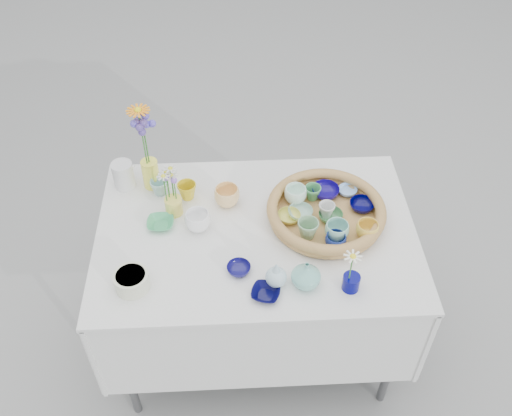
{
  "coord_description": "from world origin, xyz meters",
  "views": [
    {
      "loc": [
        -0.08,
        -1.54,
        2.4
      ],
      "look_at": [
        0.0,
        0.02,
        0.87
      ],
      "focal_mm": 40.0,
      "sensor_mm": 36.0,
      "label": 1
    }
  ],
  "objects_px": {
    "tall_vase_yellow": "(151,174)",
    "wicker_tray": "(326,212)",
    "bud_vase_seafoam": "(306,274)",
    "display_table": "(256,338)"
  },
  "relations": [
    {
      "from": "display_table",
      "to": "wicker_tray",
      "type": "relative_size",
      "value": 2.66
    },
    {
      "from": "bud_vase_seafoam",
      "to": "wicker_tray",
      "type": "bearing_deg",
      "value": 70.18
    },
    {
      "from": "display_table",
      "to": "tall_vase_yellow",
      "type": "distance_m",
      "value": 0.98
    },
    {
      "from": "display_table",
      "to": "bud_vase_seafoam",
      "type": "relative_size",
      "value": 11.32
    },
    {
      "from": "wicker_tray",
      "to": "bud_vase_seafoam",
      "type": "bearing_deg",
      "value": -109.82
    },
    {
      "from": "wicker_tray",
      "to": "display_table",
      "type": "bearing_deg",
      "value": -169.88
    },
    {
      "from": "bud_vase_seafoam",
      "to": "display_table",
      "type": "bearing_deg",
      "value": 120.77
    },
    {
      "from": "tall_vase_yellow",
      "to": "wicker_tray",
      "type": "bearing_deg",
      "value": -18.46
    },
    {
      "from": "wicker_tray",
      "to": "bud_vase_seafoam",
      "type": "xyz_separation_m",
      "value": [
        -0.12,
        -0.32,
        0.02
      ]
    },
    {
      "from": "display_table",
      "to": "tall_vase_yellow",
      "type": "height_order",
      "value": "tall_vase_yellow"
    }
  ]
}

